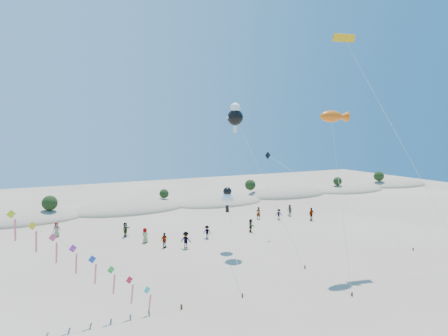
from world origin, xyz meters
TOP-DOWN VIEW (x-y plane):
  - dune_ridge at (1.06, 45.14)m, footprint 145.30×11.49m
  - fish_kite at (12.11, 10.60)m, footprint 4.71×6.66m
  - cartoon_kite_low at (5.48, 19.71)m, footprint 5.18×12.33m
  - cartoon_kite_high at (6.55, 19.94)m, footprint 3.89×9.90m
  - parafoil_kite at (15.53, 12.94)m, footprint 7.81×10.89m
  - dark_kite at (16.01, 19.01)m, footprint 11.28×12.97m
  - beachgoers at (6.28, 26.71)m, footprint 34.96×12.25m

SIDE VIEW (x-z plane):
  - dune_ridge at x=1.06m, z-range -2.67..2.90m
  - beachgoers at x=6.28m, z-range -0.07..1.81m
  - cartoon_kite_low at x=5.48m, z-range 2.30..9.21m
  - dark_kite at x=16.01m, z-range 1.72..12.22m
  - fish_kite at x=12.11m, z-range 6.90..21.85m
  - cartoon_kite_high at x=6.55m, z-range 6.65..22.77m
  - parafoil_kite at x=15.53m, z-range 10.58..33.45m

